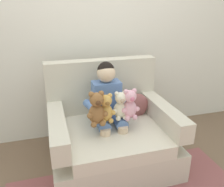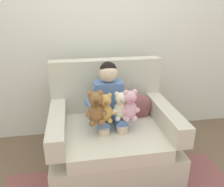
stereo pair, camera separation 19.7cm
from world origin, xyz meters
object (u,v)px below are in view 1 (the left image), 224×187
(seated_child, at_px, (108,103))
(plush_cream, at_px, (121,106))
(throw_pillow, at_px, (136,106))
(plush_pink, at_px, (130,105))
(plush_brown, at_px, (97,109))
(armchair, at_px, (110,134))
(plush_honey, at_px, (106,109))

(seated_child, bearing_deg, plush_cream, -54.11)
(seated_child, distance_m, plush_cream, 0.16)
(plush_cream, distance_m, throw_pillow, 0.36)
(plush_pink, distance_m, plush_brown, 0.30)
(seated_child, distance_m, plush_brown, 0.24)
(armchair, relative_size, throw_pillow, 4.32)
(armchair, bearing_deg, plush_pink, -43.32)
(seated_child, xyz_separation_m, plush_cream, (0.07, -0.14, 0.02))
(plush_cream, relative_size, plush_brown, 0.87)
(seated_child, relative_size, plush_brown, 2.75)
(seated_child, xyz_separation_m, plush_brown, (-0.15, -0.18, 0.04))
(armchair, bearing_deg, plush_honey, -119.42)
(plush_pink, height_order, plush_brown, plush_brown)
(plush_cream, xyz_separation_m, throw_pillow, (0.24, 0.23, -0.13))
(armchair, xyz_separation_m, plush_cream, (0.06, -0.11, 0.34))
(plush_pink, xyz_separation_m, plush_brown, (-0.30, -0.03, 0.01))
(plush_cream, xyz_separation_m, plush_honey, (-0.14, -0.02, 0.00))
(seated_child, height_order, plush_honey, seated_child)
(plush_honey, height_order, throw_pillow, plush_honey)
(seated_child, distance_m, plush_pink, 0.22)
(plush_cream, distance_m, plush_brown, 0.23)
(seated_child, relative_size, plush_honey, 3.17)
(plush_pink, height_order, plush_cream, plush_pink)
(plush_brown, relative_size, throw_pillow, 1.15)
(armchair, bearing_deg, throw_pillow, 21.77)
(plush_honey, bearing_deg, plush_brown, -171.23)
(armchair, height_order, plush_cream, armchair)
(plush_brown, height_order, throw_pillow, plush_brown)
(plush_honey, bearing_deg, seated_child, 61.05)
(seated_child, distance_m, throw_pillow, 0.35)
(plush_honey, bearing_deg, plush_pink, -6.54)
(seated_child, distance_m, plush_honey, 0.17)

